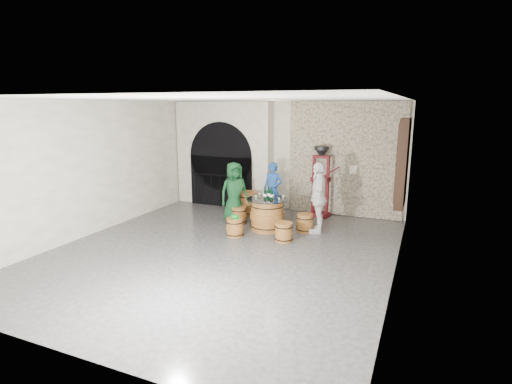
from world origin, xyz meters
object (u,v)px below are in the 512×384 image
at_px(person_blue, 273,190).
at_px(barrel_stool_far, 271,212).
at_px(barrel_table, 267,214).
at_px(person_green, 234,193).
at_px(barrel_stool_near_right, 284,232).
at_px(wine_bottle_left, 265,194).
at_px(wine_bottle_center, 271,194).
at_px(wine_bottle_right, 269,193).
at_px(person_white, 318,198).
at_px(barrel_stool_near_left, 235,227).
at_px(corking_press, 321,176).
at_px(barrel_stool_right, 305,223).
at_px(side_barrel, 249,204).
at_px(barrel_stool_left, 239,215).

bearing_deg(person_blue, barrel_stool_far, -70.17).
relative_size(barrel_table, person_green, 0.64).
xyz_separation_m(barrel_table, barrel_stool_near_right, (0.67, -0.66, -0.18)).
height_order(person_green, wine_bottle_left, person_green).
height_order(barrel_table, person_green, person_green).
height_order(person_green, wine_bottle_center, person_green).
bearing_deg(barrel_table, wine_bottle_right, 74.26).
xyz_separation_m(barrel_stool_far, wine_bottle_center, (0.36, -0.96, 0.71)).
bearing_deg(barrel_stool_near_right, person_white, 60.86).
height_order(barrel_stool_far, wine_bottle_center, wine_bottle_center).
height_order(barrel_stool_near_left, person_white, person_white).
bearing_deg(barrel_table, corking_press, 62.76).
height_order(barrel_stool_right, person_green, person_green).
bearing_deg(side_barrel, barrel_stool_far, -9.86).
relative_size(barrel_stool_near_left, wine_bottle_left, 1.38).
bearing_deg(barrel_table, barrel_stool_right, 14.46).
relative_size(barrel_table, barrel_stool_near_right, 2.32).
bearing_deg(corking_press, barrel_stool_left, -131.78).
bearing_deg(wine_bottle_left, side_barrel, 130.81).
distance_m(wine_bottle_right, side_barrel, 1.52).
height_order(barrel_stool_right, person_white, person_white).
relative_size(wine_bottle_left, corking_press, 0.16).
bearing_deg(barrel_stool_left, person_blue, 58.29).
distance_m(barrel_stool_near_left, wine_bottle_right, 1.23).
xyz_separation_m(barrel_table, wine_bottle_left, (-0.05, -0.04, 0.54)).
relative_size(barrel_table, person_white, 0.59).
height_order(person_white, wine_bottle_left, person_white).
relative_size(barrel_table, person_blue, 0.68).
height_order(barrel_stool_far, side_barrel, side_barrel).
distance_m(wine_bottle_left, side_barrel, 1.55).
relative_size(barrel_stool_right, barrel_stool_near_left, 1.00).
bearing_deg(barrel_table, side_barrel, 133.24).
bearing_deg(barrel_stool_right, barrel_stool_far, 149.55).
xyz_separation_m(barrel_stool_right, person_blue, (-1.23, 0.98, 0.55)).
bearing_deg(wine_bottle_right, wine_bottle_center, -42.44).
bearing_deg(wine_bottle_right, barrel_stool_near_right, -47.53).
bearing_deg(wine_bottle_right, corking_press, 62.41).
xyz_separation_m(barrel_stool_left, wine_bottle_right, (0.93, -0.19, 0.71)).
bearing_deg(barrel_stool_far, barrel_stool_near_left, -99.52).
xyz_separation_m(barrel_stool_left, barrel_stool_near_left, (0.39, -1.03, 0.00)).
height_order(wine_bottle_right, side_barrel, wine_bottle_right).
xyz_separation_m(barrel_stool_near_right, corking_press, (0.23, 2.42, 0.93)).
bearing_deg(barrel_stool_left, barrel_table, -15.29).
bearing_deg(barrel_stool_left, wine_bottle_left, -18.45).
distance_m(barrel_table, corking_press, 2.11).
height_order(barrel_stool_far, wine_bottle_left, wine_bottle_left).
relative_size(person_blue, wine_bottle_right, 4.75).
bearing_deg(corking_press, wine_bottle_center, -104.89).
xyz_separation_m(person_green, person_white, (2.28, 0.02, 0.06)).
bearing_deg(barrel_stool_left, barrel_stool_far, 44.68).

